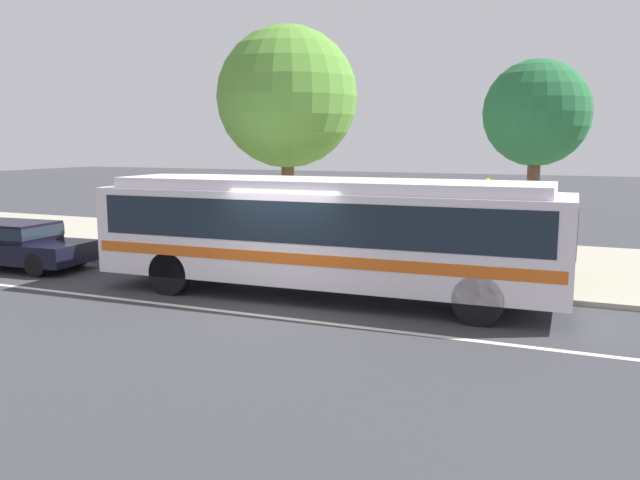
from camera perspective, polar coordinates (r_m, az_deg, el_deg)
ground_plane at (r=14.00m, az=-3.33°, el=-5.88°), size 120.00×120.00×0.00m
sidewalk_slab at (r=19.95m, az=5.10°, el=-1.34°), size 60.00×8.00×0.12m
lane_stripe_center at (r=13.31m, az=-4.87°, el=-6.65°), size 56.00×0.16×0.01m
transit_bus at (r=14.60m, az=0.42°, el=0.98°), size 10.65×2.79×2.67m
sedan_behind_bus at (r=20.06m, az=-25.34°, el=-0.17°), size 4.49×2.04×1.29m
pedestrian_waiting_near_sign at (r=16.58m, az=18.13°, el=0.09°), size 0.35×0.35×1.77m
pedestrian_walking_along_curb at (r=17.18m, az=1.29°, el=0.62°), size 0.48×0.48×1.70m
pedestrian_standing_by_tree at (r=17.00m, az=9.36°, el=0.50°), size 0.38×0.38×1.72m
bus_stop_sign at (r=15.44m, az=14.57°, el=1.86°), size 0.13×0.44×2.56m
street_tree_near_stop at (r=18.96m, az=-2.89°, el=12.33°), size 4.00×4.00×6.63m
street_tree_mid_block at (r=16.98m, az=18.44°, el=10.38°), size 2.59×2.59×5.37m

